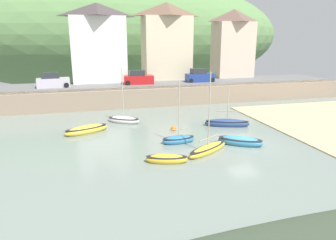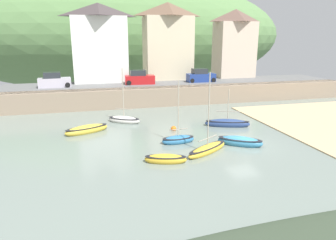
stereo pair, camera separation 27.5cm
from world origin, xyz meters
TOP-DOWN VIEW (x-y plane):
  - quay_seawall at (0.00, 17.50)m, footprint 48.00×9.40m
  - hillside_backdrop at (-4.43, 55.20)m, footprint 80.00×44.00m
  - waterfront_building_left at (-10.55, 25.20)m, footprint 7.92×6.02m
  - waterfront_building_centre at (-0.27, 25.20)m, footprint 7.48×4.77m
  - waterfront_building_right at (10.91, 25.20)m, footprint 6.37×4.55m
  - rowboat_small_beached at (-9.06, 9.60)m, footprint 3.74×3.12m
  - fishing_boat_green at (-3.76, -1.06)m, footprint 4.35×3.22m
  - sailboat_tall_mast at (-7.42, -2.19)m, footprint 3.22×1.81m
  - sailboat_blue_trim at (-0.46, -0.06)m, footprint 3.82×3.17m
  - sailboat_far_left at (-12.92, 6.73)m, footprint 4.41×2.87m
  - motorboat_with_cabin at (-5.33, 1.78)m, footprint 3.00×1.45m
  - sailboat_white_hull at (0.93, 5.42)m, footprint 4.62×2.61m
  - parked_car_near_slipway at (-16.85, 20.70)m, footprint 4.22×2.02m
  - parked_car_by_wall at (-5.53, 20.70)m, footprint 4.21×1.99m
  - parked_car_end_of_row at (3.58, 20.70)m, footprint 4.14×1.82m
  - mooring_buoy at (-4.74, 5.42)m, footprint 0.54×0.54m

SIDE VIEW (x-z plane):
  - mooring_buoy at x=-4.74m, z-range -0.11..0.43m
  - sailboat_tall_mast at x=-7.42m, z-range -0.16..0.66m
  - rowboat_small_beached at x=-9.06m, z-range -2.67..3.25m
  - motorboat_with_cabin at x=-5.33m, z-range -2.49..3.07m
  - fishing_boat_green at x=-3.76m, z-range -2.96..3.53m
  - sailboat_blue_trim at x=-0.46m, z-range -0.19..0.77m
  - sailboat_far_left at x=-12.92m, z-range -0.19..0.77m
  - sailboat_white_hull at x=0.93m, z-range -1.70..2.33m
  - quay_seawall at x=0.00m, z-range 0.16..2.56m
  - parked_car_near_slipway at x=-16.85m, z-range 2.23..4.18m
  - parked_car_by_wall at x=-5.53m, z-range 2.23..4.18m
  - parked_car_end_of_row at x=3.58m, z-range 2.23..4.18m
  - waterfront_building_right at x=10.91m, z-range 2.50..13.19m
  - waterfront_building_left at x=-10.55m, z-range 2.47..13.58m
  - waterfront_building_centre at x=-0.27m, z-range 2.49..13.93m
  - hillside_backdrop at x=-4.43m, z-range -3.96..22.44m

